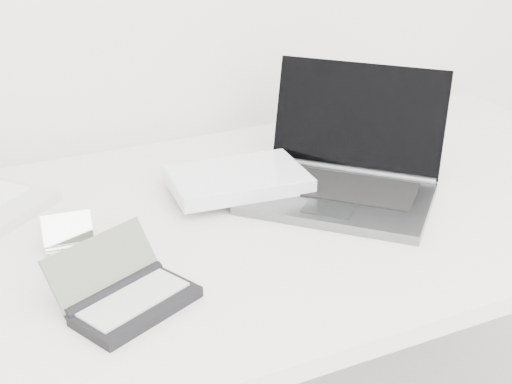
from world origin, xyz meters
name	(u,v)px	position (x,y,z in m)	size (l,w,h in m)	color
desk	(261,234)	(0.00, 1.55, 0.68)	(1.60, 0.80, 0.73)	white
laptop_large	(307,176)	(0.11, 1.58, 0.77)	(0.52, 0.43, 0.22)	slate
pda_silver	(71,251)	(-0.34, 1.53, 0.74)	(0.09, 0.10, 0.06)	silver
palmtop_charcoal	(127,295)	(-0.30, 1.37, 0.75)	(0.21, 0.20, 0.08)	black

